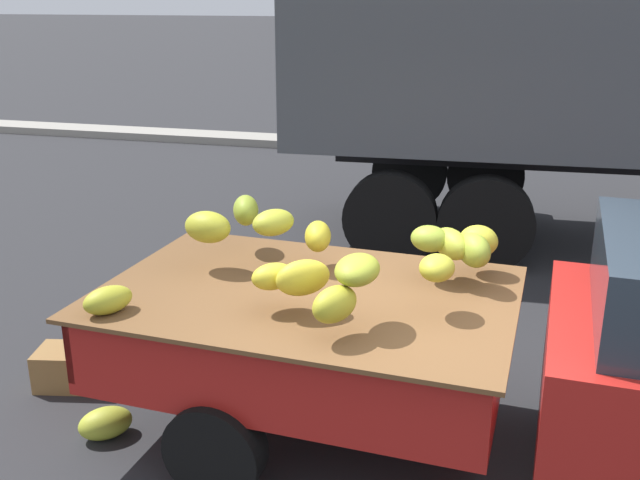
# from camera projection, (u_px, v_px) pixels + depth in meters

# --- Properties ---
(ground) EXTENTS (220.00, 220.00, 0.00)m
(ground) POSITION_uv_depth(u_px,v_px,m) (435.00, 474.00, 4.72)
(ground) COLOR #28282B
(curb_strip) EXTENTS (80.00, 0.80, 0.16)m
(curb_strip) POSITION_uv_depth(u_px,v_px,m) (497.00, 152.00, 14.08)
(curb_strip) COLOR gray
(curb_strip) RESTS_ON ground
(pickup_truck) EXTENTS (4.95, 2.11, 1.70)m
(pickup_truck) POSITION_uv_depth(u_px,v_px,m) (607.00, 359.00, 4.35)
(pickup_truck) COLOR #B21E19
(pickup_truck) RESTS_ON ground
(fallen_banana_bunch_near_tailgate) EXTENTS (0.45, 0.44, 0.22)m
(fallen_banana_bunch_near_tailgate) POSITION_uv_depth(u_px,v_px,m) (105.00, 423.00, 5.09)
(fallen_banana_bunch_near_tailgate) COLOR #AAB131
(fallen_banana_bunch_near_tailgate) RESTS_ON ground
(produce_crate) EXTENTS (0.58, 0.46, 0.31)m
(produce_crate) POSITION_uv_depth(u_px,v_px,m) (71.00, 367.00, 5.77)
(produce_crate) COLOR olive
(produce_crate) RESTS_ON ground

